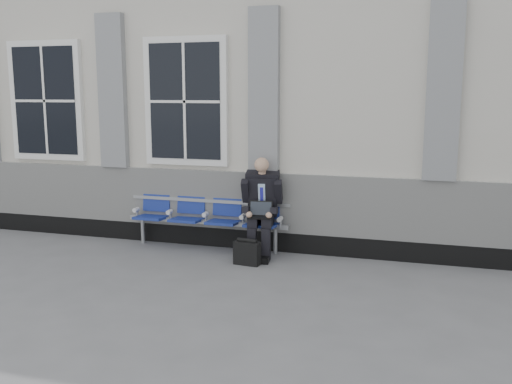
% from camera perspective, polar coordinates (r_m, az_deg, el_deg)
% --- Properties ---
extents(ground, '(70.00, 70.00, 0.00)m').
position_cam_1_polar(ground, '(8.11, -13.13, -7.47)').
color(ground, slate).
rests_on(ground, ground).
extents(station_building, '(14.40, 4.40, 4.49)m').
position_cam_1_polar(station_building, '(10.90, -4.53, 9.03)').
color(station_building, beige).
rests_on(station_building, ground).
extents(bench, '(2.60, 0.47, 0.91)m').
position_cam_1_polar(bench, '(8.82, -4.92, -2.13)').
color(bench, '#9EA0A3').
rests_on(bench, ground).
extents(businessman, '(0.63, 0.84, 1.46)m').
position_cam_1_polar(businessman, '(8.36, 0.57, -1.13)').
color(businessman, black).
rests_on(businessman, ground).
extents(briefcase, '(0.38, 0.20, 0.38)m').
position_cam_1_polar(briefcase, '(8.04, -0.90, -6.08)').
color(briefcase, black).
rests_on(briefcase, ground).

